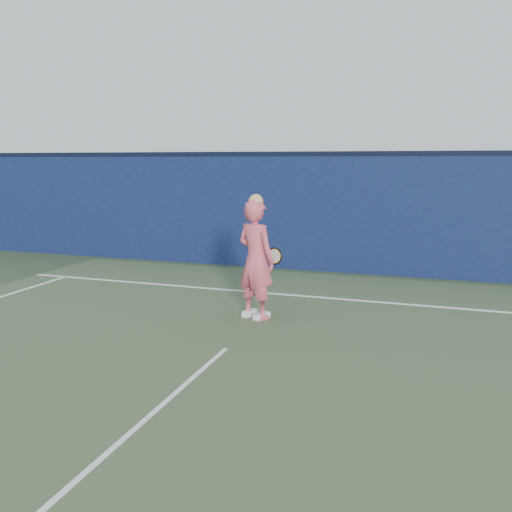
% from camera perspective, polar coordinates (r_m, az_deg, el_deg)
% --- Properties ---
extents(ground, '(80.00, 80.00, 0.00)m').
position_cam_1_polar(ground, '(6.27, -6.64, -12.69)').
color(ground, '#2E4027').
rests_on(ground, ground).
extents(court_surface, '(11.00, 16.00, 0.01)m').
position_cam_1_polar(court_surface, '(4.73, -17.70, -21.11)').
color(court_surface, '#445938').
rests_on(court_surface, ground).
extents(backstop_wall, '(24.00, 0.40, 2.50)m').
position_cam_1_polar(backstop_wall, '(12.04, 6.49, 4.45)').
color(backstop_wall, '#0D103B').
rests_on(backstop_wall, ground).
extents(wall_cap, '(24.00, 0.42, 0.10)m').
position_cam_1_polar(wall_cap, '(11.98, 6.62, 10.65)').
color(wall_cap, black).
rests_on(wall_cap, backstop_wall).
extents(player, '(0.79, 0.67, 1.92)m').
position_cam_1_polar(player, '(8.25, 0.00, -0.34)').
color(player, '#D65364').
rests_on(player, ground).
extents(racket, '(0.47, 0.29, 0.28)m').
position_cam_1_polar(racket, '(8.58, 1.84, -0.03)').
color(racket, black).
rests_on(racket, ground).
extents(court_lines, '(11.00, 12.04, 0.01)m').
position_cam_1_polar(court_lines, '(5.99, -8.02, -13.70)').
color(court_lines, white).
rests_on(court_lines, court_surface).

